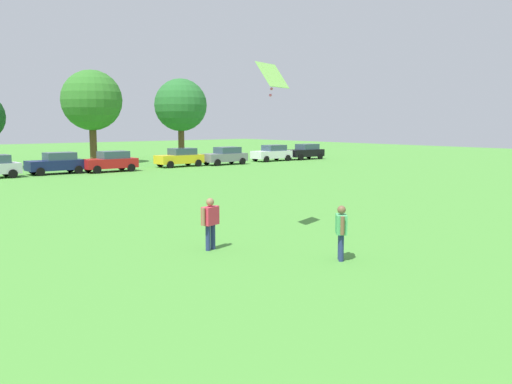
% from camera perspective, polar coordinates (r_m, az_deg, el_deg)
% --- Properties ---
extents(adult_bystander, '(0.76, 0.44, 1.65)m').
position_cam_1_polar(adult_bystander, '(17.11, -4.81, -2.86)').
color(adult_bystander, navy).
rests_on(adult_bystander, ground).
extents(bystander_near_trees, '(0.57, 0.60, 1.61)m').
position_cam_1_polar(bystander_near_trees, '(15.97, 8.91, -3.74)').
color(bystander_near_trees, navy).
rests_on(bystander_near_trees, ground).
extents(kite, '(1.50, 1.05, 1.17)m').
position_cam_1_polar(kite, '(19.39, 1.74, 11.99)').
color(kite, '#8CD859').
extents(parked_car_navy_3, '(4.30, 2.02, 1.68)m').
position_cam_1_polar(parked_car_navy_3, '(45.32, -20.14, 2.87)').
color(parked_car_navy_3, '#141E4C').
rests_on(parked_car_navy_3, ground).
extents(parked_car_red_4, '(4.30, 2.02, 1.68)m').
position_cam_1_polar(parked_car_red_4, '(46.03, -14.98, 3.12)').
color(parked_car_red_4, red).
rests_on(parked_car_red_4, ground).
extents(parked_car_yellow_5, '(4.30, 2.02, 1.68)m').
position_cam_1_polar(parked_car_yellow_5, '(50.11, -7.96, 3.62)').
color(parked_car_yellow_5, yellow).
rests_on(parked_car_yellow_5, ground).
extents(parked_car_gray_6, '(4.30, 2.02, 1.68)m').
position_cam_1_polar(parked_car_gray_6, '(52.17, -3.24, 3.82)').
color(parked_car_gray_6, slate).
rests_on(parked_car_gray_6, ground).
extents(parked_car_white_7, '(4.30, 2.02, 1.68)m').
position_cam_1_polar(parked_car_white_7, '(56.93, 1.71, 4.11)').
color(parked_car_white_7, white).
rests_on(parked_car_white_7, ground).
extents(parked_car_black_8, '(4.30, 2.02, 1.68)m').
position_cam_1_polar(parked_car_black_8, '(59.98, 5.21, 4.25)').
color(parked_car_black_8, black).
rests_on(parked_car_black_8, ground).
extents(tree_right, '(5.80, 5.80, 9.04)m').
position_cam_1_polar(tree_right, '(55.40, -16.82, 9.15)').
color(tree_right, brown).
rests_on(tree_right, ground).
extents(tree_far_right, '(5.52, 5.52, 8.61)m').
position_cam_1_polar(tree_far_right, '(58.69, -7.89, 8.98)').
color(tree_far_right, brown).
rests_on(tree_far_right, ground).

